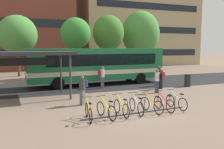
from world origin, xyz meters
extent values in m
plane|color=#7A6656|center=(0.00, 0.00, 0.00)|extent=(200.00, 200.00, 0.00)
cube|color=#232326|center=(0.00, 9.09, 0.00)|extent=(80.00, 7.20, 0.01)
cube|color=#196B3D|center=(0.55, 9.09, 1.85)|extent=(12.10, 3.09, 2.70)
cube|color=beige|center=(0.55, 9.09, 1.20)|extent=(12.12, 3.11, 0.36)
cube|color=black|center=(-4.89, 8.84, 2.98)|extent=(1.10, 2.34, 0.40)
cube|color=black|center=(-5.42, 8.81, 2.12)|extent=(0.18, 2.19, 1.40)
cube|color=black|center=(0.91, 7.86, 2.25)|extent=(9.83, 0.51, 0.97)
cube|color=black|center=(0.80, 10.34, 2.25)|extent=(9.83, 0.51, 0.97)
cylinder|color=black|center=(-3.11, 7.76, 0.50)|extent=(1.01, 0.34, 1.00)
cylinder|color=black|center=(-3.21, 10.07, 0.50)|extent=(1.01, 0.34, 1.00)
cylinder|color=black|center=(4.32, 8.10, 0.50)|extent=(1.01, 0.34, 1.00)
cylinder|color=black|center=(4.22, 10.41, 0.50)|extent=(1.01, 0.34, 1.00)
cube|color=#47474C|center=(-0.41, -0.51, 0.03)|extent=(5.83, 0.43, 0.06)
cylinder|color=#47474C|center=(-2.84, -0.66, 0.35)|extent=(0.04, 0.04, 0.70)
cylinder|color=#47474C|center=(-1.87, -0.60, 0.35)|extent=(0.04, 0.04, 0.70)
cylinder|color=#47474C|center=(-0.90, -0.54, 0.35)|extent=(0.04, 0.04, 0.70)
cylinder|color=#47474C|center=(0.07, -0.49, 0.35)|extent=(0.04, 0.04, 0.70)
cylinder|color=#47474C|center=(1.04, -0.43, 0.35)|extent=(0.04, 0.04, 0.70)
cylinder|color=#47474C|center=(2.01, -0.37, 0.35)|extent=(0.04, 0.04, 0.70)
torus|color=black|center=(-2.86, -0.16, 0.35)|extent=(0.11, 0.70, 0.70)
torus|color=black|center=(-2.96, -1.18, 0.35)|extent=(0.11, 0.70, 0.70)
cube|color=yellow|center=(-2.91, -0.65, 0.67)|extent=(0.12, 0.92, 0.58)
cylinder|color=yellow|center=(-2.95, -1.08, 0.62)|extent=(0.03, 0.03, 0.55)
cube|color=black|center=(-2.95, -1.08, 0.88)|extent=(0.12, 0.23, 0.05)
cylinder|color=yellow|center=(-2.87, -0.18, 0.67)|extent=(0.03, 0.03, 0.65)
cylinder|color=black|center=(-2.87, -0.18, 0.98)|extent=(0.52, 0.08, 0.03)
torus|color=black|center=(-2.17, -0.16, 0.35)|extent=(0.20, 0.70, 0.70)
torus|color=black|center=(-1.94, -1.16, 0.35)|extent=(0.20, 0.70, 0.70)
cube|color=yellow|center=(-2.06, -0.64, 0.67)|extent=(0.23, 0.90, 0.58)
cylinder|color=yellow|center=(-1.96, -1.06, 0.62)|extent=(0.04, 0.04, 0.55)
cube|color=black|center=(-1.96, -1.06, 0.88)|extent=(0.15, 0.24, 0.05)
cylinder|color=yellow|center=(-2.16, -0.18, 0.67)|extent=(0.04, 0.04, 0.65)
cylinder|color=black|center=(-2.16, -0.18, 0.98)|extent=(0.51, 0.14, 0.03)
torus|color=black|center=(-1.25, -0.02, 0.35)|extent=(0.08, 0.71, 0.70)
torus|color=black|center=(-1.20, -1.04, 0.35)|extent=(0.08, 0.71, 0.70)
cube|color=yellow|center=(-1.23, -0.51, 0.67)|extent=(0.08, 0.92, 0.58)
cylinder|color=yellow|center=(-1.21, -0.94, 0.62)|extent=(0.03, 0.03, 0.55)
cube|color=black|center=(-1.21, -0.94, 0.88)|extent=(0.11, 0.22, 0.05)
cylinder|color=yellow|center=(-1.25, -0.04, 0.67)|extent=(0.03, 0.03, 0.65)
cylinder|color=black|center=(-1.25, -0.04, 0.98)|extent=(0.52, 0.05, 0.03)
torus|color=black|center=(-0.36, 0.03, 0.35)|extent=(0.07, 0.71, 0.70)
torus|color=black|center=(-0.40, -0.99, 0.35)|extent=(0.07, 0.71, 0.70)
cube|color=#B7BABF|center=(-0.38, -0.46, 0.67)|extent=(0.07, 0.92, 0.58)
cylinder|color=#B7BABF|center=(-0.40, -0.89, 0.62)|extent=(0.03, 0.03, 0.55)
cube|color=black|center=(-0.40, -0.89, 0.88)|extent=(0.11, 0.22, 0.05)
cylinder|color=#B7BABF|center=(-0.36, 0.01, 0.67)|extent=(0.03, 0.03, 0.65)
cylinder|color=black|center=(-0.36, 0.01, 0.98)|extent=(0.52, 0.05, 0.03)
torus|color=black|center=(0.35, -0.05, 0.35)|extent=(0.19, 0.70, 0.70)
torus|color=black|center=(0.57, -1.05, 0.35)|extent=(0.19, 0.70, 0.70)
cube|color=orange|center=(0.45, -0.53, 0.67)|extent=(0.23, 0.91, 0.58)
cylinder|color=orange|center=(0.54, -0.95, 0.62)|extent=(0.04, 0.04, 0.55)
cube|color=black|center=(0.54, -0.95, 0.88)|extent=(0.14, 0.24, 0.05)
cylinder|color=orange|center=(0.35, -0.07, 0.67)|extent=(0.04, 0.04, 0.65)
cylinder|color=black|center=(0.35, -0.07, 0.98)|extent=(0.51, 0.14, 0.03)
torus|color=black|center=(1.17, -0.01, 0.35)|extent=(0.11, 0.71, 0.70)
torus|color=black|center=(1.27, -1.03, 0.35)|extent=(0.11, 0.71, 0.70)
cube|color=red|center=(1.22, -0.50, 0.67)|extent=(0.12, 0.92, 0.58)
cylinder|color=red|center=(1.26, -0.93, 0.62)|extent=(0.03, 0.03, 0.55)
cube|color=black|center=(1.26, -0.93, 0.88)|extent=(0.12, 0.23, 0.05)
cylinder|color=red|center=(1.17, -0.03, 0.67)|extent=(0.03, 0.03, 0.65)
cylinder|color=black|center=(1.17, -0.03, 0.98)|extent=(0.52, 0.08, 0.03)
torus|color=black|center=(2.03, 0.10, 0.35)|extent=(0.10, 0.71, 0.70)
torus|color=black|center=(2.11, -0.92, 0.35)|extent=(0.10, 0.71, 0.70)
cube|color=#B7BABF|center=(2.07, -0.39, 0.67)|extent=(0.10, 0.92, 0.58)
cylinder|color=#B7BABF|center=(2.10, -0.82, 0.62)|extent=(0.03, 0.03, 0.55)
cube|color=black|center=(2.10, -0.82, 0.88)|extent=(0.12, 0.23, 0.05)
cylinder|color=#B7BABF|center=(2.03, 0.08, 0.67)|extent=(0.03, 0.03, 0.65)
cylinder|color=black|center=(2.03, 0.08, 0.98)|extent=(0.52, 0.07, 0.03)
cylinder|color=#38383D|center=(-2.84, 3.94, 1.42)|extent=(0.15, 0.15, 2.84)
cylinder|color=#38383D|center=(-3.01, 6.70, 1.42)|extent=(0.15, 0.15, 2.84)
cube|color=#28282D|center=(-5.57, 5.16, 2.94)|extent=(6.30, 3.94, 0.20)
cube|color=black|center=(-5.47, 3.63, 2.49)|extent=(3.39, 0.29, 0.44)
cube|color=#565660|center=(-2.49, 2.22, 0.45)|extent=(0.33, 0.32, 0.90)
cylinder|color=#333338|center=(-2.49, 2.22, 1.20)|extent=(0.48, 0.48, 0.59)
sphere|color=brown|center=(-2.49, 2.22, 1.60)|extent=(0.22, 0.22, 0.22)
cube|color=navy|center=(-2.29, 2.38, 1.23)|extent=(0.31, 0.33, 0.40)
cube|color=#565660|center=(0.37, 7.14, 0.45)|extent=(0.29, 0.24, 0.90)
cylinder|color=beige|center=(0.37, 7.14, 1.22)|extent=(0.40, 0.40, 0.65)
sphere|color=brown|center=(0.37, 7.14, 1.65)|extent=(0.22, 0.22, 0.22)
cube|color=#B21E23|center=(0.12, 7.19, 1.25)|extent=(0.23, 0.31, 0.40)
cube|color=#2D3851|center=(3.46, 3.84, 0.44)|extent=(0.31, 0.28, 0.88)
cylinder|color=beige|center=(3.46, 3.84, 1.19)|extent=(0.44, 0.44, 0.62)
sphere|color=brown|center=(3.46, 3.84, 1.61)|extent=(0.22, 0.22, 0.22)
cube|color=black|center=(3.70, 3.75, 1.22)|extent=(0.27, 0.33, 0.40)
cube|color=black|center=(4.63, 5.20, 0.42)|extent=(0.24, 0.29, 0.84)
cylinder|color=navy|center=(4.63, 5.20, 1.14)|extent=(0.39, 0.39, 0.59)
sphere|color=#936B4C|center=(4.63, 5.20, 1.54)|extent=(0.22, 0.22, 0.22)
cube|color=#B21E23|center=(4.67, 4.94, 1.17)|extent=(0.30, 0.22, 0.40)
cube|color=black|center=(5.23, 6.40, 0.44)|extent=(0.32, 0.29, 0.89)
cylinder|color=#23664C|center=(5.23, 6.40, 1.20)|extent=(0.45, 0.45, 0.62)
sphere|color=brown|center=(5.23, 6.40, 1.62)|extent=(0.22, 0.22, 0.22)
cube|color=#B21E23|center=(5.47, 6.51, 1.23)|extent=(0.28, 0.33, 0.40)
cylinder|color=#232328|center=(7.35, 5.30, 0.47)|extent=(0.52, 0.52, 0.95)
cylinder|color=black|center=(7.35, 5.30, 0.99)|extent=(0.55, 0.55, 0.08)
cylinder|color=brown|center=(-0.11, 14.80, 1.67)|extent=(0.32, 0.32, 3.35)
ellipsoid|color=#388433|center=(-0.11, 14.80, 4.79)|extent=(3.28, 3.28, 3.40)
cylinder|color=brown|center=(9.55, 18.14, 1.30)|extent=(0.32, 0.32, 2.59)
ellipsoid|color=#4C8E3D|center=(9.55, 18.14, 5.15)|extent=(5.09, 5.09, 6.03)
cylinder|color=brown|center=(-6.04, 17.89, 1.42)|extent=(0.32, 0.32, 2.84)
ellipsoid|color=#4C8E3D|center=(-6.04, 17.89, 4.69)|extent=(4.35, 4.35, 4.35)
cylinder|color=brown|center=(4.24, 16.33, 1.60)|extent=(0.32, 0.32, 3.20)
ellipsoid|color=#427A2D|center=(4.24, 16.33, 5.02)|extent=(3.77, 3.77, 4.27)
cube|color=tan|center=(15.10, 31.13, 9.80)|extent=(21.72, 11.97, 19.59)
cube|color=black|center=(15.10, 25.11, 2.35)|extent=(19.11, 0.06, 1.10)
cube|color=black|center=(15.10, 25.11, 6.27)|extent=(19.11, 0.06, 1.10)
cube|color=black|center=(15.10, 25.11, 10.19)|extent=(19.11, 0.06, 1.10)
camera|label=1|loc=(-5.66, -10.91, 3.35)|focal=37.95mm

